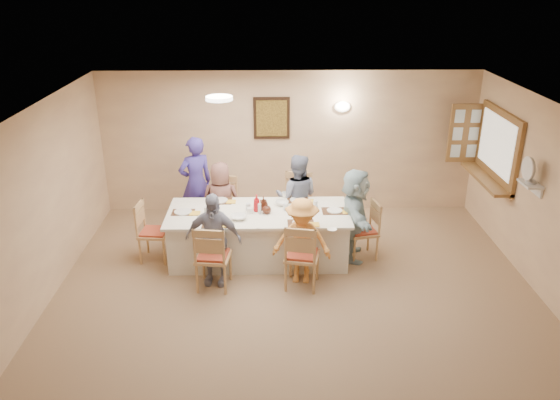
{
  "coord_description": "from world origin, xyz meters",
  "views": [
    {
      "loc": [
        -0.35,
        -5.65,
        4.01
      ],
      "look_at": [
        -0.2,
        1.4,
        1.05
      ],
      "focal_mm": 35.0,
      "sensor_mm": 36.0,
      "label": 1
    }
  ],
  "objects_px": {
    "desk_fan": "(530,173)",
    "chair_front_right": "(302,254)",
    "chair_back_right": "(296,206)",
    "diner_right_end": "(355,214)",
    "chair_left_end": "(154,232)",
    "caregiver": "(196,183)",
    "diner_back_left": "(221,201)",
    "diner_front_left": "(213,239)",
    "diner_front_right": "(302,241)",
    "chair_front_left": "(213,255)",
    "chair_back_left": "(222,208)",
    "condiment_ketchup": "(257,203)",
    "diner_back_right": "(297,197)",
    "serving_hatch": "(498,147)",
    "chair_right_end": "(362,230)",
    "dining_table": "(259,235)"
  },
  "relations": [
    {
      "from": "chair_back_right",
      "to": "chair_front_right",
      "type": "height_order",
      "value": "chair_back_right"
    },
    {
      "from": "chair_front_right",
      "to": "diner_front_left",
      "type": "distance_m",
      "value": 1.22
    },
    {
      "from": "dining_table",
      "to": "caregiver",
      "type": "relative_size",
      "value": 1.7
    },
    {
      "from": "chair_right_end",
      "to": "diner_back_right",
      "type": "distance_m",
      "value": 1.2
    },
    {
      "from": "diner_back_left",
      "to": "diner_front_left",
      "type": "bearing_deg",
      "value": 93.52
    },
    {
      "from": "desk_fan",
      "to": "diner_front_left",
      "type": "height_order",
      "value": "desk_fan"
    },
    {
      "from": "chair_front_right",
      "to": "diner_front_right",
      "type": "bearing_deg",
      "value": -78.33
    },
    {
      "from": "dining_table",
      "to": "diner_front_left",
      "type": "relative_size",
      "value": 2.01
    },
    {
      "from": "chair_left_end",
      "to": "caregiver",
      "type": "relative_size",
      "value": 0.58
    },
    {
      "from": "desk_fan",
      "to": "diner_front_right",
      "type": "height_order",
      "value": "desk_fan"
    },
    {
      "from": "desk_fan",
      "to": "dining_table",
      "type": "xyz_separation_m",
      "value": [
        -3.61,
        0.6,
        -1.17
      ]
    },
    {
      "from": "chair_back_left",
      "to": "diner_front_left",
      "type": "bearing_deg",
      "value": -79.98
    },
    {
      "from": "desk_fan",
      "to": "diner_front_right",
      "type": "bearing_deg",
      "value": -178.44
    },
    {
      "from": "diner_back_left",
      "to": "diner_front_right",
      "type": "height_order",
      "value": "diner_back_left"
    },
    {
      "from": "chair_back_right",
      "to": "chair_right_end",
      "type": "height_order",
      "value": "chair_back_right"
    },
    {
      "from": "serving_hatch",
      "to": "chair_front_right",
      "type": "xyz_separation_m",
      "value": [
        -3.12,
        -1.55,
        -1.02
      ]
    },
    {
      "from": "chair_back_right",
      "to": "chair_front_right",
      "type": "distance_m",
      "value": 1.6
    },
    {
      "from": "diner_back_left",
      "to": "diner_front_left",
      "type": "relative_size",
      "value": 0.97
    },
    {
      "from": "chair_right_end",
      "to": "diner_front_right",
      "type": "xyz_separation_m",
      "value": [
        -0.95,
        -0.68,
        0.18
      ]
    },
    {
      "from": "chair_back_left",
      "to": "diner_front_left",
      "type": "xyz_separation_m",
      "value": [
        0.0,
        -1.48,
        0.18
      ]
    },
    {
      "from": "chair_right_end",
      "to": "caregiver",
      "type": "distance_m",
      "value": 2.86
    },
    {
      "from": "chair_front_right",
      "to": "chair_left_end",
      "type": "xyz_separation_m",
      "value": [
        -2.15,
        0.8,
        -0.03
      ]
    },
    {
      "from": "chair_left_end",
      "to": "caregiver",
      "type": "bearing_deg",
      "value": -17.83
    },
    {
      "from": "diner_front_right",
      "to": "diner_right_end",
      "type": "relative_size",
      "value": 0.88
    },
    {
      "from": "chair_front_right",
      "to": "diner_front_right",
      "type": "height_order",
      "value": "diner_front_right"
    },
    {
      "from": "chair_back_left",
      "to": "diner_back_left",
      "type": "xyz_separation_m",
      "value": [
        0.0,
        -0.12,
        0.16
      ]
    },
    {
      "from": "chair_front_right",
      "to": "caregiver",
      "type": "distance_m",
      "value": 2.57
    },
    {
      "from": "desk_fan",
      "to": "chair_right_end",
      "type": "bearing_deg",
      "value": 163.83
    },
    {
      "from": "diner_front_left",
      "to": "diner_front_right",
      "type": "bearing_deg",
      "value": 8.5
    },
    {
      "from": "desk_fan",
      "to": "chair_front_right",
      "type": "relative_size",
      "value": 0.31
    },
    {
      "from": "diner_back_left",
      "to": "caregiver",
      "type": "height_order",
      "value": "caregiver"
    },
    {
      "from": "diner_right_end",
      "to": "condiment_ketchup",
      "type": "height_order",
      "value": "diner_right_end"
    },
    {
      "from": "desk_fan",
      "to": "diner_front_left",
      "type": "distance_m",
      "value": 4.31
    },
    {
      "from": "chair_back_right",
      "to": "diner_right_end",
      "type": "relative_size",
      "value": 0.72
    },
    {
      "from": "desk_fan",
      "to": "chair_front_right",
      "type": "height_order",
      "value": "desk_fan"
    },
    {
      "from": "chair_left_end",
      "to": "serving_hatch",
      "type": "bearing_deg",
      "value": -76.22
    },
    {
      "from": "chair_front_right",
      "to": "condiment_ketchup",
      "type": "bearing_deg",
      "value": -41.28
    },
    {
      "from": "chair_back_left",
      "to": "condiment_ketchup",
      "type": "bearing_deg",
      "value": -43.31
    },
    {
      "from": "chair_left_end",
      "to": "diner_back_left",
      "type": "xyz_separation_m",
      "value": [
        0.95,
        0.68,
        0.19
      ]
    },
    {
      "from": "chair_front_right",
      "to": "diner_right_end",
      "type": "xyz_separation_m",
      "value": [
        0.82,
        0.8,
        0.22
      ]
    },
    {
      "from": "desk_fan",
      "to": "diner_right_end",
      "type": "distance_m",
      "value": 2.42
    },
    {
      "from": "diner_front_left",
      "to": "condiment_ketchup",
      "type": "height_order",
      "value": "diner_front_left"
    },
    {
      "from": "chair_back_right",
      "to": "chair_right_end",
      "type": "bearing_deg",
      "value": -28.69
    },
    {
      "from": "caregiver",
      "to": "diner_back_right",
      "type": "bearing_deg",
      "value": 136.19
    },
    {
      "from": "chair_front_right",
      "to": "chair_right_end",
      "type": "distance_m",
      "value": 1.24
    },
    {
      "from": "chair_back_right",
      "to": "caregiver",
      "type": "bearing_deg",
      "value": 179.44
    },
    {
      "from": "dining_table",
      "to": "chair_right_end",
      "type": "distance_m",
      "value": 1.55
    },
    {
      "from": "serving_hatch",
      "to": "caregiver",
      "type": "distance_m",
      "value": 4.84
    },
    {
      "from": "chair_back_left",
      "to": "chair_front_right",
      "type": "relative_size",
      "value": 1.0
    },
    {
      "from": "chair_front_left",
      "to": "chair_left_end",
      "type": "distance_m",
      "value": 1.24
    }
  ]
}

